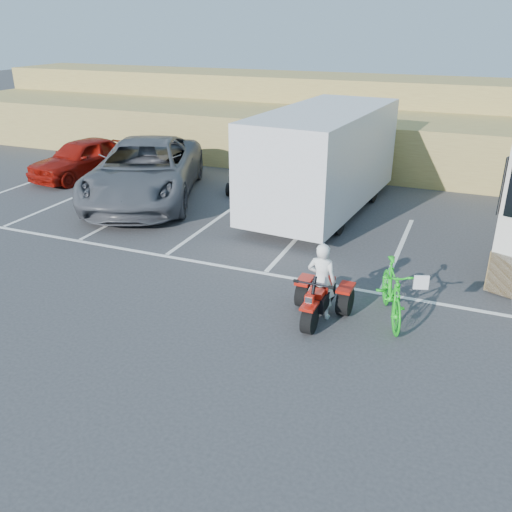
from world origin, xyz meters
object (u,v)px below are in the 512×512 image
at_px(green_dirt_bike, 392,292).
at_px(red_car, 83,158).
at_px(quad_atv_green, 317,201).
at_px(cargo_trailer, 323,158).
at_px(grey_pickup, 145,171).
at_px(red_trike_atv, 317,319).
at_px(quad_atv_blue, 244,193).
at_px(rider, 321,281).

relative_size(green_dirt_bike, red_car, 0.47).
relative_size(green_dirt_bike, quad_atv_green, 1.34).
bearing_deg(cargo_trailer, grey_pickup, -165.29).
xyz_separation_m(red_trike_atv, green_dirt_bike, (1.31, 0.57, 0.59)).
height_order(green_dirt_bike, quad_atv_blue, green_dirt_bike).
bearing_deg(cargo_trailer, green_dirt_bike, -57.07).
relative_size(red_trike_atv, grey_pickup, 0.22).
xyz_separation_m(green_dirt_bike, grey_pickup, (-8.81, 4.94, 0.36)).
bearing_deg(green_dirt_bike, grey_pickup, 132.32).
relative_size(rider, red_car, 0.37).
bearing_deg(red_trike_atv, grey_pickup, 144.81).
bearing_deg(grey_pickup, cargo_trailer, -11.86).
distance_m(red_car, quad_atv_blue, 6.49).
bearing_deg(green_dirt_bike, red_trike_atv, -174.77).
xyz_separation_m(green_dirt_bike, cargo_trailer, (-3.11, 5.90, 1.08)).
height_order(rider, quad_atv_green, rider).
bearing_deg(grey_pickup, quad_atv_green, -2.18).
relative_size(rider, quad_atv_green, 1.06).
bearing_deg(rider, green_dirt_bike, -160.91).
relative_size(red_trike_atv, rider, 0.97).
height_order(red_trike_atv, grey_pickup, grey_pickup).
bearing_deg(rider, red_trike_atv, 90.00).
relative_size(red_car, quad_atv_blue, 3.28).
height_order(grey_pickup, quad_atv_green, grey_pickup).
height_order(red_trike_atv, green_dirt_bike, green_dirt_bike).
bearing_deg(cargo_trailer, red_trike_atv, -69.35).
distance_m(red_trike_atv, rider, 0.80).
height_order(red_car, quad_atv_blue, red_car).
height_order(rider, red_car, rider).
distance_m(red_trike_atv, red_car, 13.23).
xyz_separation_m(rider, green_dirt_bike, (1.31, 0.42, -0.19)).
bearing_deg(quad_atv_green, green_dirt_bike, -70.05).
bearing_deg(quad_atv_green, red_car, 175.17).
height_order(rider, grey_pickup, grey_pickup).
bearing_deg(rider, quad_atv_green, -72.07).
distance_m(grey_pickup, cargo_trailer, 5.83).
relative_size(grey_pickup, red_car, 1.62).
bearing_deg(green_dirt_bike, cargo_trailer, 99.38).
bearing_deg(quad_atv_blue, quad_atv_green, -9.67).
bearing_deg(cargo_trailer, quad_atv_green, 118.11).
height_order(green_dirt_bike, red_car, red_car).
distance_m(red_trike_atv, green_dirt_bike, 1.55).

